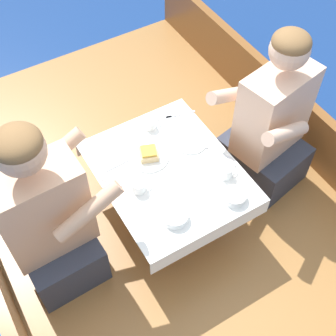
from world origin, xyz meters
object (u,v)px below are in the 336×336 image
at_px(person_port, 48,220).
at_px(coffee_cup_starboard, 139,186).
at_px(person_starboard, 270,126).
at_px(sandwich, 149,153).
at_px(coffee_cup_port, 226,172).
at_px(coffee_cup_center, 150,124).

distance_m(person_port, coffee_cup_starboard, 0.45).
bearing_deg(person_starboard, sandwich, -23.81).
bearing_deg(coffee_cup_starboard, sandwich, 47.86).
relative_size(sandwich, coffee_cup_port, 1.25).
height_order(person_starboard, coffee_cup_port, person_starboard).
bearing_deg(person_starboard, coffee_cup_center, -41.37).
xyz_separation_m(coffee_cup_starboard, coffee_cup_center, (0.25, 0.33, -0.00)).
relative_size(coffee_cup_starboard, coffee_cup_center, 1.08).
height_order(sandwich, coffee_cup_center, sandwich).
bearing_deg(coffee_cup_starboard, person_starboard, 0.58).
distance_m(person_port, coffee_cup_port, 0.89).
height_order(sandwich, coffee_cup_starboard, same).
distance_m(sandwich, coffee_cup_center, 0.21).
xyz_separation_m(person_port, coffee_cup_port, (0.86, -0.20, 0.02)).
relative_size(person_starboard, coffee_cup_starboard, 10.53).
bearing_deg(person_starboard, coffee_cup_port, 9.40).
xyz_separation_m(coffee_cup_port, coffee_cup_center, (-0.16, 0.48, -0.01)).
relative_size(person_port, person_starboard, 1.01).
bearing_deg(person_port, coffee_cup_port, -15.13).
distance_m(person_starboard, coffee_cup_starboard, 0.82).
distance_m(person_port, person_starboard, 1.27).
height_order(person_port, sandwich, person_port).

